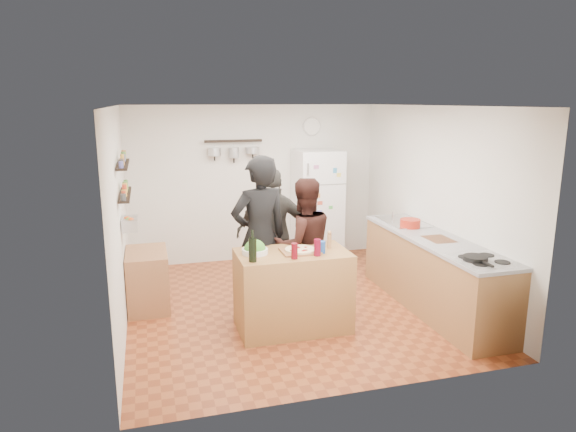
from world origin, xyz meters
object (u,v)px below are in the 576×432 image
object	(u,v)px
pepper_mill	(329,241)
wall_clock	(312,126)
prep_island	(293,290)
red_bowl	(410,223)
person_left	(260,237)
fridge	(317,206)
counter_run	(433,274)
wine_bottle	(253,250)
side_table	(148,280)
skillet	(475,258)
person_back	(274,233)
salt_canister	(322,247)
person_center	(303,246)
salad_bowl	(255,251)

from	to	relation	value
pepper_mill	wall_clock	xyz separation A→B (m)	(0.65, 2.68, 1.16)
prep_island	red_bowl	xyz separation A→B (m)	(1.80, 0.65, 0.52)
person_left	fridge	xyz separation A→B (m)	(1.38, 1.92, -0.08)
counter_run	wine_bottle	bearing A→B (deg)	-172.20
wall_clock	side_table	bearing A→B (deg)	-148.40
skillet	wall_clock	size ratio (longest dim) A/B	0.85
person_back	side_table	bearing A→B (deg)	14.54
salt_canister	person_back	xyz separation A→B (m)	(-0.24, 1.22, -0.12)
skillet	wall_clock	xyz separation A→B (m)	(-0.65, 3.57, 1.21)
fridge	counter_run	bearing A→B (deg)	-71.94
pepper_mill	red_bowl	world-z (taller)	pepper_mill
prep_island	person_center	world-z (taller)	person_center
red_bowl	fridge	xyz separation A→B (m)	(-0.70, 1.76, -0.08)
person_left	red_bowl	bearing A→B (deg)	172.27
prep_island	person_left	xyz separation A→B (m)	(-0.27, 0.48, 0.52)
prep_island	wine_bottle	xyz separation A→B (m)	(-0.50, -0.22, 0.58)
wine_bottle	red_bowl	size ratio (longest dim) A/B	0.96
person_left	side_table	size ratio (longest dim) A/B	2.44
person_center	fridge	bearing A→B (deg)	-117.50
wine_bottle	skillet	world-z (taller)	wine_bottle
person_center	skillet	size ratio (longest dim) A/B	6.55
person_center	fridge	world-z (taller)	fridge
salad_bowl	salt_canister	size ratio (longest dim) A/B	2.16
skillet	person_back	bearing A→B (deg)	131.05
wine_bottle	salt_canister	bearing A→B (deg)	7.13
prep_island	person_center	bearing A→B (deg)	60.43
wall_clock	salt_canister	bearing A→B (deg)	-105.74
salad_bowl	person_left	world-z (taller)	person_left
red_bowl	fridge	bearing A→B (deg)	111.72
person_left	fridge	bearing A→B (deg)	-137.89
red_bowl	side_table	bearing A→B (deg)	172.73
counter_run	side_table	size ratio (longest dim) A/B	3.29
prep_island	fridge	world-z (taller)	fridge
skillet	person_center	bearing A→B (deg)	138.40
person_center	side_table	bearing A→B (deg)	-22.07
fridge	side_table	world-z (taller)	fridge
salt_canister	counter_run	bearing A→B (deg)	8.15
prep_island	counter_run	size ratio (longest dim) A/B	0.48
skillet	wall_clock	distance (m)	3.83
skillet	red_bowl	world-z (taller)	red_bowl
salt_canister	skillet	size ratio (longest dim) A/B	0.53
person_center	salad_bowl	bearing A→B (deg)	27.59
person_back	red_bowl	bearing A→B (deg)	179.06
wine_bottle	person_center	bearing A→B (deg)	42.11
salad_bowl	wine_bottle	xyz separation A→B (m)	(-0.08, -0.27, 0.10)
salad_bowl	pepper_mill	bearing A→B (deg)	0.00
prep_island	salad_bowl	size ratio (longest dim) A/B	4.34
person_center	side_table	distance (m)	2.01
prep_island	counter_run	distance (m)	1.86
person_center	wall_clock	distance (m)	2.74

